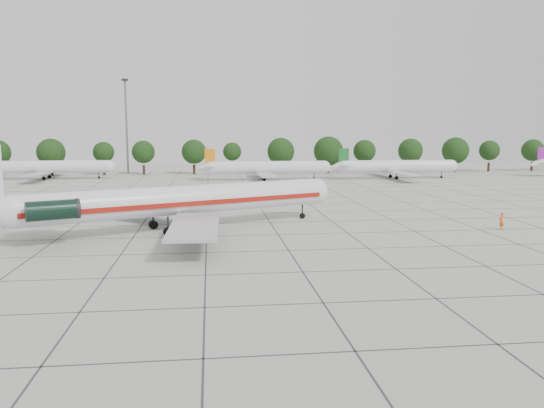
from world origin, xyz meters
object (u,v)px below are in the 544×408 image
object	(u,v)px
ground_crew	(501,221)
bg_airliner_b	(50,167)
bg_airliner_c	(267,168)
bg_airliner_d	(397,167)
main_airliner	(165,201)
floodlight_mast	(126,121)

from	to	relation	value
ground_crew	bg_airliner_b	bearing A→B (deg)	-76.97
bg_airliner_b	bg_airliner_c	world-z (taller)	same
bg_airliner_c	bg_airliner_d	world-z (taller)	same
main_airliner	bg_airliner_d	distance (m)	80.70
bg_airliner_b	bg_airliner_c	distance (m)	52.15
bg_airliner_b	bg_airliner_d	distance (m)	83.76
floodlight_mast	bg_airliner_c	bearing A→B (deg)	-36.13
ground_crew	floodlight_mast	size ratio (longest dim) A/B	0.08
ground_crew	bg_airliner_c	xyz separation A→B (m)	(-20.97, 65.64, 1.91)
main_airliner	floodlight_mast	xyz separation A→B (m)	(-17.34, 88.98, 10.67)
ground_crew	bg_airliner_d	world-z (taller)	bg_airliner_d
main_airliner	bg_airliner_d	world-z (taller)	main_airliner
bg_airliner_b	bg_airliner_d	world-z (taller)	same
ground_crew	bg_airliner_c	world-z (taller)	bg_airliner_c
bg_airliner_b	floodlight_mast	world-z (taller)	floodlight_mast
bg_airliner_b	floodlight_mast	xyz separation A→B (m)	(15.72, 17.80, 11.37)
main_airliner	bg_airliner_b	world-z (taller)	main_airliner
main_airliner	bg_airliner_b	bearing A→B (deg)	91.45
bg_airliner_c	bg_airliner_b	bearing A→B (deg)	170.84
ground_crew	bg_airliner_c	distance (m)	68.94
bg_airliner_c	floodlight_mast	world-z (taller)	floodlight_mast
bg_airliner_c	ground_crew	bearing A→B (deg)	-72.28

